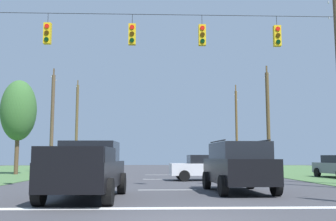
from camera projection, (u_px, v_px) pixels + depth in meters
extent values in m
cube|color=white|center=(174.00, 208.00, 10.77)|extent=(15.30, 0.45, 0.01)
cube|color=white|center=(167.00, 190.00, 16.72)|extent=(2.50, 0.15, 0.01)
cube|color=white|center=(163.00, 179.00, 24.61)|extent=(2.50, 0.15, 0.01)
cube|color=white|center=(161.00, 175.00, 30.74)|extent=(2.50, 0.15, 0.01)
cylinder|color=black|center=(160.00, 15.00, 17.63)|extent=(17.84, 0.02, 0.02)
cylinder|color=black|center=(48.00, 18.00, 17.42)|extent=(0.02, 0.02, 0.46)
cube|color=yellow|center=(47.00, 34.00, 17.34)|extent=(0.32, 0.24, 0.95)
cylinder|color=red|center=(47.00, 26.00, 17.23)|extent=(0.20, 0.04, 0.20)
cylinder|color=#352203|center=(47.00, 33.00, 17.20)|extent=(0.20, 0.04, 0.20)
cylinder|color=black|center=(46.00, 39.00, 17.16)|extent=(0.20, 0.04, 0.20)
cylinder|color=black|center=(132.00, 19.00, 17.55)|extent=(0.02, 0.02, 0.46)
cube|color=yellow|center=(132.00, 34.00, 17.47)|extent=(0.32, 0.24, 0.95)
cylinder|color=red|center=(132.00, 27.00, 17.37)|extent=(0.20, 0.04, 0.20)
cylinder|color=#352203|center=(132.00, 34.00, 17.33)|extent=(0.20, 0.04, 0.20)
cylinder|color=black|center=(132.00, 40.00, 17.30)|extent=(0.20, 0.04, 0.20)
cylinder|color=black|center=(202.00, 20.00, 17.67)|extent=(0.02, 0.02, 0.46)
cube|color=yellow|center=(202.00, 35.00, 17.58)|extent=(0.32, 0.24, 0.95)
cylinder|color=red|center=(202.00, 28.00, 17.48)|extent=(0.20, 0.04, 0.20)
cylinder|color=#352203|center=(202.00, 34.00, 17.44)|extent=(0.20, 0.04, 0.20)
cylinder|color=black|center=(203.00, 41.00, 17.41)|extent=(0.20, 0.04, 0.20)
cylinder|color=black|center=(277.00, 21.00, 17.79)|extent=(0.02, 0.02, 0.46)
cube|color=yellow|center=(277.00, 36.00, 17.70)|extent=(0.32, 0.24, 0.95)
cylinder|color=red|center=(278.00, 29.00, 17.60)|extent=(0.20, 0.04, 0.20)
cylinder|color=#352203|center=(278.00, 35.00, 17.56)|extent=(0.20, 0.04, 0.20)
cylinder|color=black|center=(278.00, 42.00, 17.53)|extent=(0.20, 0.04, 0.20)
cube|color=black|center=(86.00, 174.00, 13.15)|extent=(2.13, 5.45, 0.85)
cube|color=black|center=(90.00, 151.00, 13.88)|extent=(1.89, 1.94, 0.70)
cube|color=black|center=(47.00, 155.00, 11.87)|extent=(0.16, 2.38, 0.45)
cube|color=black|center=(109.00, 155.00, 11.89)|extent=(0.16, 2.38, 0.45)
cube|color=black|center=(68.00, 154.00, 10.59)|extent=(1.96, 0.15, 0.45)
cylinder|color=black|center=(69.00, 183.00, 14.91)|extent=(0.30, 0.81, 0.80)
cylinder|color=black|center=(122.00, 183.00, 14.93)|extent=(0.30, 0.81, 0.80)
cylinder|color=black|center=(39.00, 192.00, 11.26)|extent=(0.30, 0.81, 0.80)
cylinder|color=black|center=(108.00, 192.00, 11.28)|extent=(0.30, 0.81, 0.80)
cube|color=black|center=(238.00, 171.00, 15.73)|extent=(2.18, 4.89, 0.95)
cube|color=black|center=(238.00, 151.00, 15.67)|extent=(1.95, 3.28, 0.65)
cylinder|color=black|center=(217.00, 141.00, 15.65)|extent=(0.18, 2.72, 0.05)
cylinder|color=black|center=(259.00, 141.00, 15.79)|extent=(0.18, 2.72, 0.05)
cylinder|color=black|center=(207.00, 180.00, 17.21)|extent=(0.30, 0.77, 0.76)
cylinder|color=black|center=(250.00, 180.00, 17.37)|extent=(0.30, 0.77, 0.76)
cylinder|color=black|center=(223.00, 186.00, 13.98)|extent=(0.30, 0.77, 0.76)
cylinder|color=black|center=(276.00, 185.00, 14.14)|extent=(0.30, 0.77, 0.76)
cube|color=silver|center=(206.00, 169.00, 23.53)|extent=(4.39, 2.02, 0.70)
cube|color=black|center=(206.00, 159.00, 23.60)|extent=(2.18, 1.73, 0.50)
cylinder|color=black|center=(184.00, 176.00, 22.47)|extent=(0.65, 0.25, 0.64)
cylinder|color=black|center=(181.00, 174.00, 24.25)|extent=(0.65, 0.25, 0.64)
cylinder|color=black|center=(233.00, 176.00, 22.72)|extent=(0.65, 0.25, 0.64)
cylinder|color=black|center=(226.00, 174.00, 24.50)|extent=(0.65, 0.25, 0.64)
cylinder|color=black|center=(317.00, 173.00, 27.21)|extent=(0.28, 0.66, 0.64)
cube|color=silver|center=(100.00, 169.00, 24.08)|extent=(2.10, 4.42, 0.70)
cube|color=black|center=(100.00, 159.00, 24.15)|extent=(1.77, 2.21, 0.50)
cylinder|color=black|center=(114.00, 176.00, 22.73)|extent=(0.27, 0.65, 0.64)
cylinder|color=black|center=(83.00, 176.00, 22.54)|extent=(0.27, 0.65, 0.64)
cylinder|color=black|center=(115.00, 174.00, 25.54)|extent=(0.27, 0.65, 0.64)
cylinder|color=black|center=(87.00, 174.00, 25.34)|extent=(0.27, 0.65, 0.64)
cylinder|color=#B2B7BC|center=(328.00, 2.00, 21.99)|extent=(0.08, 0.08, 0.12)
cube|color=brown|center=(336.00, 14.00, 21.05)|extent=(0.12, 0.12, 2.14)
cylinder|color=#B2B7BC|center=(329.00, 18.00, 21.91)|extent=(0.08, 0.08, 0.12)
cylinder|color=brown|center=(268.00, 122.00, 33.35)|extent=(0.31, 0.31, 8.66)
cube|color=brown|center=(267.00, 77.00, 33.81)|extent=(0.12, 0.12, 2.01)
cylinder|color=#B2B7BC|center=(264.00, 78.00, 34.63)|extent=(0.08, 0.08, 0.12)
cylinder|color=#B2B7BC|center=(269.00, 74.00, 33.03)|extent=(0.08, 0.08, 0.12)
cylinder|color=brown|center=(237.00, 129.00, 46.34)|extent=(0.28, 0.28, 9.26)
cube|color=brown|center=(236.00, 94.00, 46.84)|extent=(0.12, 0.12, 2.28)
cylinder|color=#B2B7BC|center=(234.00, 94.00, 47.75)|extent=(0.08, 0.08, 0.12)
cylinder|color=#B2B7BC|center=(237.00, 92.00, 45.95)|extent=(0.08, 0.08, 0.12)
cube|color=brown|center=(236.00, 102.00, 46.73)|extent=(0.12, 0.12, 1.92)
cylinder|color=#B2B7BC|center=(235.00, 102.00, 47.51)|extent=(0.08, 0.08, 0.12)
cylinder|color=#B2B7BC|center=(237.00, 100.00, 45.98)|extent=(0.08, 0.08, 0.12)
cylinder|color=brown|center=(52.00, 124.00, 34.02)|extent=(0.31, 0.31, 8.58)
cube|color=brown|center=(54.00, 80.00, 34.47)|extent=(0.12, 0.12, 2.00)
cylinder|color=#B2B7BC|center=(56.00, 80.00, 35.28)|extent=(0.08, 0.08, 0.12)
cylinder|color=#B2B7BC|center=(51.00, 76.00, 33.69)|extent=(0.08, 0.08, 0.12)
cylinder|color=brown|center=(77.00, 126.00, 45.81)|extent=(0.32, 0.32, 9.88)
cube|color=brown|center=(78.00, 88.00, 46.35)|extent=(0.12, 0.12, 1.94)
cylinder|color=#B2B7BC|center=(79.00, 88.00, 47.13)|extent=(0.08, 0.08, 0.12)
cylinder|color=#B2B7BC|center=(76.00, 86.00, 45.59)|extent=(0.08, 0.08, 0.12)
cylinder|color=brown|center=(17.00, 151.00, 31.17)|extent=(0.32, 0.32, 3.80)
ellipsoid|color=#396930|center=(19.00, 110.00, 31.55)|extent=(2.81, 2.81, 4.91)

